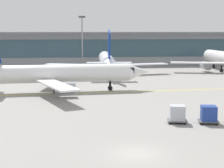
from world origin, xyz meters
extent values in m
plane|color=gray|center=(0.00, 0.00, 0.00)|extent=(400.00, 400.00, 0.00)
cube|color=yellow|center=(-5.94, 30.23, 0.00)|extent=(109.79, 7.55, 0.01)
cube|color=#9EA3A8|center=(0.00, 82.22, 4.50)|extent=(209.37, 8.00, 9.00)
cube|color=#385666|center=(0.00, 78.14, 4.95)|extent=(200.99, 0.16, 5.04)
cube|color=slate|center=(0.00, 80.72, 9.30)|extent=(217.74, 11.00, 0.60)
cylinder|color=silver|center=(3.31, 57.20, 3.14)|extent=(4.26, 22.12, 3.05)
cone|color=silver|center=(4.02, 70.01, 3.14)|extent=(3.10, 3.82, 2.90)
cube|color=black|center=(3.88, 67.57, 3.53)|extent=(2.53, 2.88, 1.07)
cone|color=silver|center=(2.57, 43.78, 3.14)|extent=(2.86, 5.02, 2.60)
cube|color=silver|center=(-4.59, 55.84, 2.30)|extent=(12.82, 6.85, 0.25)
cylinder|color=#999EA3|center=(-2.00, 57.04, 1.46)|extent=(2.06, 3.33, 1.89)
cube|color=silver|center=(11.02, 54.98, 2.30)|extent=(12.90, 5.61, 0.25)
cylinder|color=#999EA3|center=(8.58, 56.46, 1.46)|extent=(2.06, 3.33, 1.89)
cube|color=navy|center=(2.63, 44.76, 7.28)|extent=(0.55, 4.13, 5.75)
cube|color=silver|center=(0.40, 45.24, 3.60)|extent=(4.60, 2.40, 0.22)
cube|color=silver|center=(4.89, 44.99, 3.60)|extent=(4.60, 2.40, 0.22)
cylinder|color=black|center=(3.73, 64.89, 0.81)|extent=(0.40, 0.40, 1.62)
cylinder|color=black|center=(3.73, 64.89, 0.40)|extent=(0.54, 0.83, 0.81)
cylinder|color=black|center=(1.15, 55.52, 0.81)|extent=(0.40, 0.40, 1.62)
cylinder|color=black|center=(1.15, 55.52, 0.40)|extent=(0.54, 0.83, 0.81)
cylinder|color=black|center=(5.28, 55.29, 0.81)|extent=(0.40, 0.40, 1.62)
cylinder|color=black|center=(5.28, 55.29, 0.40)|extent=(0.54, 0.83, 0.81)
cone|color=white|center=(33.12, 72.20, 3.25)|extent=(3.07, 3.84, 3.00)
cube|color=black|center=(33.16, 69.67, 3.65)|extent=(2.51, 2.89, 1.11)
cube|color=white|center=(25.29, 56.93, 2.38)|extent=(13.34, 6.25, 0.26)
cylinder|color=#999EA3|center=(27.87, 58.37, 1.51)|extent=(2.01, 3.38, 1.95)
cylinder|color=black|center=(33.21, 66.89, 0.84)|extent=(0.41, 0.41, 1.67)
cylinder|color=black|center=(33.21, 66.89, 0.42)|extent=(0.53, 0.85, 0.84)
cylinder|color=black|center=(31.24, 57.03, 0.84)|extent=(0.41, 0.41, 1.67)
cylinder|color=black|center=(31.24, 57.03, 0.42)|extent=(0.53, 0.85, 0.84)
cylinder|color=white|center=(-5.94, 32.23, 3.03)|extent=(21.35, 4.32, 2.95)
cone|color=white|center=(6.40, 33.04, 3.03)|extent=(3.71, 3.02, 2.80)
cube|color=black|center=(4.05, 32.89, 3.40)|extent=(2.80, 2.47, 1.03)
cube|color=white|center=(-8.16, 39.64, 2.22)|extent=(5.29, 12.44, 0.24)
cylinder|color=#999EA3|center=(-6.71, 37.31, 1.40)|extent=(3.23, 2.02, 1.82)
cube|color=white|center=(-7.18, 24.60, 2.22)|extent=(6.71, 12.35, 0.24)
cylinder|color=#999EA3|center=(-6.04, 27.11, 1.40)|extent=(3.23, 2.02, 1.82)
cylinder|color=black|center=(1.47, 32.72, 0.78)|extent=(0.38, 0.38, 1.56)
cylinder|color=black|center=(1.47, 32.72, 0.39)|extent=(0.81, 0.53, 0.78)
cylinder|color=black|center=(-7.80, 34.11, 0.78)|extent=(0.38, 0.38, 1.56)
cylinder|color=black|center=(-7.80, 34.11, 0.39)|extent=(0.81, 0.53, 0.78)
cylinder|color=black|center=(-7.54, 30.13, 0.78)|extent=(0.38, 0.38, 1.56)
cylinder|color=black|center=(-7.54, 30.13, 0.39)|extent=(0.81, 0.53, 0.78)
cube|color=#595B60|center=(9.57, 8.95, 0.28)|extent=(2.37, 1.97, 0.12)
cube|color=navy|center=(9.57, 8.95, 1.14)|extent=(1.86, 1.78, 1.60)
cylinder|color=black|center=(10.44, 9.49, 0.11)|extent=(0.24, 0.14, 0.22)
cylinder|color=black|center=(10.17, 8.11, 0.11)|extent=(0.24, 0.14, 0.22)
cylinder|color=black|center=(8.96, 9.78, 0.11)|extent=(0.24, 0.14, 0.22)
cylinder|color=black|center=(8.70, 8.40, 0.11)|extent=(0.24, 0.14, 0.22)
cube|color=#595B60|center=(6.27, 9.59, 0.28)|extent=(2.37, 1.97, 0.12)
cube|color=#B2B7C1|center=(6.27, 9.59, 1.14)|extent=(1.86, 1.78, 1.60)
cylinder|color=black|center=(7.14, 10.13, 0.11)|extent=(0.24, 0.14, 0.22)
cylinder|color=black|center=(6.87, 8.76, 0.11)|extent=(0.24, 0.14, 0.22)
cylinder|color=black|center=(5.67, 10.42, 0.11)|extent=(0.24, 0.14, 0.22)
cylinder|color=black|center=(5.40, 9.05, 0.11)|extent=(0.24, 0.14, 0.22)
cylinder|color=gray|center=(-1.72, 72.79, 6.70)|extent=(0.36, 0.36, 13.41)
cube|color=#3F3F42|center=(-1.72, 72.79, 13.66)|extent=(1.80, 0.30, 0.50)
camera|label=1|loc=(-5.35, -28.99, 9.98)|focal=59.81mm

